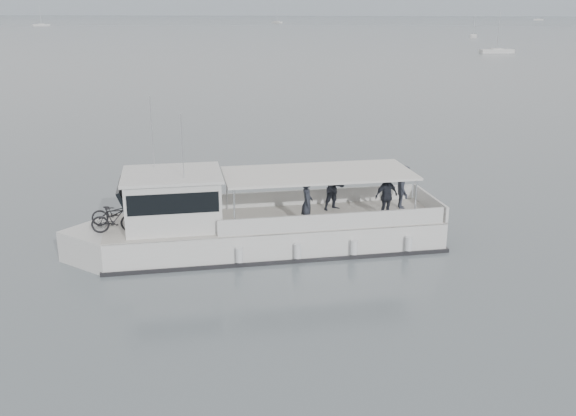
# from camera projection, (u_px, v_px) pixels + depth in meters

# --- Properties ---
(ground) EXTENTS (1400.00, 1400.00, 0.00)m
(ground) POSITION_uv_depth(u_px,v_px,m) (174.00, 242.00, 25.03)
(ground) COLOR #566066
(ground) RESTS_ON ground
(tour_boat) EXTENTS (14.02, 7.18, 5.94)m
(tour_boat) POSITION_uv_depth(u_px,v_px,m) (242.00, 225.00, 23.94)
(tour_boat) COLOR silver
(tour_boat) RESTS_ON ground
(moored_fleet) EXTENTS (443.67, 349.81, 10.95)m
(moored_fleet) POSITION_uv_depth(u_px,v_px,m) (306.00, 30.00, 227.26)
(moored_fleet) COLOR silver
(moored_fleet) RESTS_ON ground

